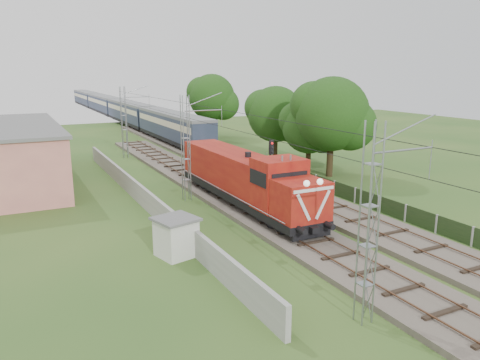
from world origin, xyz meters
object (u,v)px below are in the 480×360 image
coach_rake (115,107)px  relay_hut (176,237)px  signal_post (271,159)px  locomotive (245,178)px

coach_rake → relay_hut: 73.56m
signal_post → coach_rake: bearing=87.9°
signal_post → relay_hut: (-10.02, -7.18, -2.15)m
signal_post → relay_hut: bearing=-144.4°
coach_rake → locomotive: bearing=-94.3°
coach_rake → signal_post: bearing=-92.1°
signal_post → relay_hut: size_ratio=1.86×
locomotive → relay_hut: bearing=-139.4°
coach_rake → signal_post: 65.36m
locomotive → relay_hut: size_ratio=6.75×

